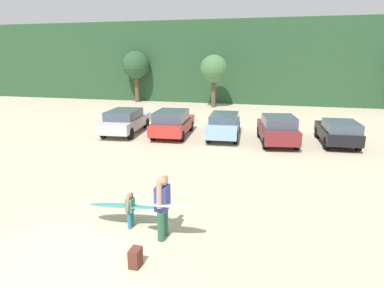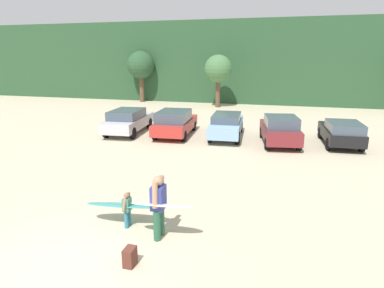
{
  "view_description": "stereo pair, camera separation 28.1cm",
  "coord_description": "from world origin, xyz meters",
  "views": [
    {
      "loc": [
        4.46,
        -5.86,
        4.74
      ],
      "look_at": [
        1.3,
        6.73,
        1.3
      ],
      "focal_mm": 30.9,
      "sensor_mm": 36.0,
      "label": 1
    },
    {
      "loc": [
        4.73,
        -5.78,
        4.74
      ],
      "look_at": [
        1.3,
        6.73,
        1.3
      ],
      "focal_mm": 30.9,
      "sensor_mm": 36.0,
      "label": 2
    }
  ],
  "objects": [
    {
      "name": "hillside_ridge",
      "position": [
        0.0,
        34.31,
        4.18
      ],
      "size": [
        108.0,
        12.0,
        8.36
      ],
      "primitive_type": "cube",
      "color": "#284C2D",
      "rests_on": "ground_plane"
    },
    {
      "name": "ground_plane",
      "position": [
        0.0,
        0.0,
        0.0
      ],
      "size": [
        120.0,
        120.0,
        0.0
      ],
      "primitive_type": "plane",
      "color": "#C1B293"
    },
    {
      "name": "person_adult",
      "position": [
        1.75,
        1.72,
        0.99
      ],
      "size": [
        0.33,
        0.71,
        1.75
      ],
      "rotation": [
        0.0,
        0.0,
        3.16
      ],
      "color": "#26593F",
      "rests_on": "ground_plane"
    },
    {
      "name": "parked_car_black",
      "position": [
        7.95,
        13.33,
        0.76
      ],
      "size": [
        2.0,
        4.18,
        1.41
      ],
      "rotation": [
        0.0,
        0.0,
        1.63
      ],
      "color": "black",
      "rests_on": "ground_plane"
    },
    {
      "name": "tree_far_right",
      "position": [
        -10.0,
        27.42,
        3.84
      ],
      "size": [
        2.88,
        2.88,
        5.34
      ],
      "color": "brown",
      "rests_on": "ground_plane"
    },
    {
      "name": "parked_car_sky_blue",
      "position": [
        1.58,
        13.57,
        0.79
      ],
      "size": [
        2.05,
        4.83,
        1.44
      ],
      "rotation": [
        0.0,
        0.0,
        1.64
      ],
      "color": "#84ADD1",
      "rests_on": "ground_plane"
    },
    {
      "name": "parked_car_silver",
      "position": [
        -4.68,
        13.13,
        0.81
      ],
      "size": [
        2.26,
        4.93,
        1.52
      ],
      "rotation": [
        0.0,
        0.0,
        1.65
      ],
      "color": "silver",
      "rests_on": "ground_plane"
    },
    {
      "name": "surfboard_white",
      "position": [
        1.9,
        1.6,
        1.01
      ],
      "size": [
        1.75,
        0.64,
        0.21
      ],
      "rotation": [
        0.0,
        0.0,
        3.24
      ],
      "color": "white"
    },
    {
      "name": "parked_car_maroon",
      "position": [
        4.7,
        12.76,
        0.83
      ],
      "size": [
        2.44,
        4.31,
        1.62
      ],
      "rotation": [
        0.0,
        0.0,
        1.73
      ],
      "color": "maroon",
      "rests_on": "ground_plane"
    },
    {
      "name": "person_child",
      "position": [
        0.67,
        2.03,
        0.59
      ],
      "size": [
        0.2,
        0.45,
        1.04
      ],
      "rotation": [
        0.0,
        0.0,
        3.16
      ],
      "color": "teal",
      "rests_on": "ground_plane"
    },
    {
      "name": "tree_right",
      "position": [
        -1.32,
        25.65,
        3.57
      ],
      "size": [
        2.61,
        2.61,
        4.94
      ],
      "color": "brown",
      "rests_on": "ground_plane"
    },
    {
      "name": "parked_car_red",
      "position": [
        -1.58,
        13.21,
        0.83
      ],
      "size": [
        2.24,
        4.64,
        1.59
      ],
      "rotation": [
        0.0,
        0.0,
        1.64
      ],
      "color": "#B72D28",
      "rests_on": "ground_plane"
    },
    {
      "name": "surfboard_teal",
      "position": [
        0.57,
        2.17,
        0.58
      ],
      "size": [
        2.44,
        1.0,
        0.23
      ],
      "rotation": [
        0.0,
        0.0,
        3.29
      ],
      "color": "teal"
    },
    {
      "name": "backpack_dropped",
      "position": [
        1.54,
        0.35,
        0.22
      ],
      "size": [
        0.24,
        0.34,
        0.45
      ],
      "color": "#592D23",
      "rests_on": "ground_plane"
    }
  ]
}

